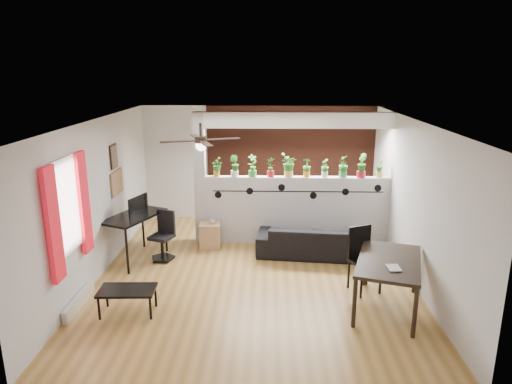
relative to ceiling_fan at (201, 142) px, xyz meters
The scene contains 31 objects.
room_shell 1.33m from the ceiling_fan, 20.56° to the left, with size 6.30×7.10×2.90m.
partition_wall 2.91m from the ceiling_fan, 48.37° to the left, with size 3.60×0.18×1.35m, color #BCBCC1.
ceiling_header 2.41m from the ceiling_fan, 48.37° to the left, with size 3.60×0.18×0.30m, color white.
pier_column 2.09m from the ceiling_fan, 99.77° to the left, with size 0.22×0.20×2.60m, color #BCBCC1.
brick_panel 3.78m from the ceiling_fan, 63.93° to the left, with size 3.90×0.05×2.60m, color #96412B.
vine_decal 2.64m from the ceiling_fan, 46.80° to the left, with size 3.31×0.01×0.30m.
window_assembly 2.13m from the ceiling_fan, 152.87° to the right, with size 0.09×1.30×1.55m.
baseboard_heater 2.96m from the ceiling_fan, 152.65° to the right, with size 0.08×1.00×0.18m, color silver.
corkboard 2.38m from the ceiling_fan, 144.85° to the left, with size 0.03×0.60×0.45m, color #8C6543.
framed_art 2.19m from the ceiling_fan, 145.97° to the left, with size 0.03×0.34×0.44m.
ceiling_fan is the anchor object (origin of this frame).
potted_plant_0 1.96m from the ceiling_fan, 89.36° to the left, with size 0.20×0.22×0.36m.
potted_plant_1 1.98m from the ceiling_fan, 78.35° to the left, with size 0.27×0.25×0.42m.
potted_plant_2 2.07m from the ceiling_fan, 68.14° to the left, with size 0.29×0.27×0.44m.
potted_plant_3 2.23m from the ceiling_fan, 59.19° to the left, with size 0.24×0.21×0.39m.
potted_plant_4 2.41m from the ceiling_fan, 51.64° to the left, with size 0.27×0.30×0.47m.
potted_plant_5 2.64m from the ceiling_fan, 45.39° to the left, with size 0.20×0.17×0.37m.
potted_plant_6 2.89m from the ceiling_fan, 40.24° to the left, with size 0.17×0.19×0.36m.
potted_plant_7 3.15m from the ceiling_fan, 36.00° to the left, with size 0.24×0.27×0.42m.
potted_plant_8 3.43m from the ceiling_fan, 32.47° to the left, with size 0.20×0.25×0.47m.
potted_plant_9 3.73m from the ceiling_fan, 29.51° to the left, with size 0.21×0.22×0.36m.
sofa 2.97m from the ceiling_fan, 31.96° to the left, with size 1.90×0.75×0.56m, color black.
cube_shelf 2.53m from the ceiling_fan, 93.78° to the left, with size 0.40×0.36×0.49m, color #A27B55.
cup 2.30m from the ceiling_fan, 91.83° to the left, with size 0.12×0.12×0.09m, color gray.
computer_desk 2.22m from the ceiling_fan, 148.79° to the left, with size 1.04×1.33×0.86m.
monitor 2.17m from the ceiling_fan, 144.44° to the left, with size 0.05×0.31×0.17m, color black.
office_chair 2.29m from the ceiling_fan, 134.93° to the left, with size 0.49×0.49×0.89m.
dining_table 3.31m from the ceiling_fan, 16.46° to the right, with size 1.23×1.59×0.77m.
book 3.27m from the ceiling_fan, 22.75° to the right, with size 0.17×0.23×0.02m, color gray.
folding_chair 3.04m from the ceiling_fan, ahead, with size 0.55×0.55×1.03m.
coffee_table 2.44m from the ceiling_fan, 132.60° to the right, with size 0.81×0.47×0.37m.
Camera 1 is at (0.23, -7.17, 3.40)m, focal length 32.00 mm.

